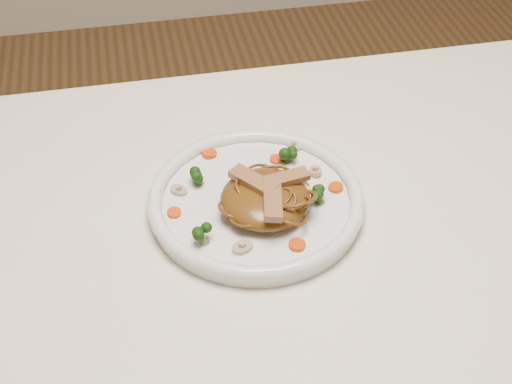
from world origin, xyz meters
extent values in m
cube|color=white|center=(0.00, 0.00, 0.73)|extent=(1.20, 0.80, 0.04)
cylinder|color=brown|center=(0.54, 0.34, 0.35)|extent=(0.06, 0.06, 0.71)
cylinder|color=white|center=(-0.03, 0.06, 0.76)|extent=(0.34, 0.34, 0.02)
ellipsoid|color=brown|center=(-0.02, 0.04, 0.78)|extent=(0.13, 0.13, 0.04)
cube|color=#9C714A|center=(0.01, 0.05, 0.80)|extent=(0.06, 0.03, 0.01)
cube|color=#9C714A|center=(-0.03, 0.06, 0.80)|extent=(0.06, 0.07, 0.01)
cube|color=#9C714A|center=(-0.02, 0.02, 0.80)|extent=(0.03, 0.07, 0.01)
cylinder|color=#D84907|center=(0.01, 0.14, 0.77)|extent=(0.02, 0.02, 0.00)
cylinder|color=#D84907|center=(-0.14, 0.06, 0.77)|extent=(0.02, 0.02, 0.00)
cylinder|color=#D84907|center=(0.08, 0.06, 0.77)|extent=(0.03, 0.03, 0.00)
cylinder|color=#D84907|center=(-0.07, 0.17, 0.77)|extent=(0.03, 0.03, 0.00)
cylinder|color=#D84907|center=(0.00, -0.03, 0.77)|extent=(0.03, 0.03, 0.00)
cylinder|color=#C5AF94|center=(-0.06, -0.02, 0.77)|extent=(0.04, 0.04, 0.01)
cylinder|color=#C5AF94|center=(0.06, 0.10, 0.77)|extent=(0.03, 0.03, 0.01)
cylinder|color=#C5AF94|center=(-0.12, 0.10, 0.77)|extent=(0.03, 0.03, 0.01)
cylinder|color=#C5AF94|center=(0.05, 0.16, 0.77)|extent=(0.03, 0.03, 0.01)
camera|label=1|loc=(-0.17, -0.61, 1.39)|focal=50.11mm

